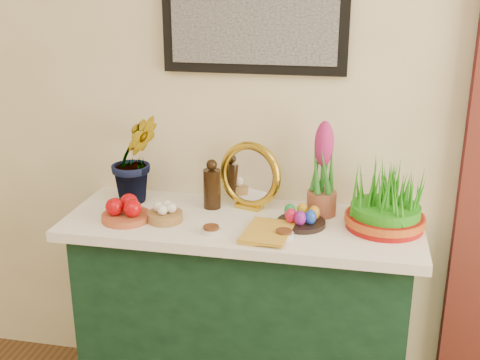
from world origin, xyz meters
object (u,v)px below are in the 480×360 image
hyacinth_green (134,145)px  book (246,229)px  mirror (250,176)px  sideboard (242,321)px  wheatgrass_sabzeh (386,201)px

hyacinth_green → book: size_ratio=2.20×
mirror → sideboard: bearing=-91.5°
mirror → wheatgrass_sabzeh: (0.54, -0.11, -0.03)m
mirror → wheatgrass_sabzeh: 0.56m
book → hyacinth_green: bearing=161.4°
sideboard → book: size_ratio=5.76×
hyacinth_green → mirror: size_ratio=1.75×
book → sideboard: bearing=112.2°
wheatgrass_sabzeh → book: bearing=-163.4°
sideboard → mirror: (0.00, 0.13, 0.60)m
mirror → book: size_ratio=1.26×
mirror → book: mirror is taller
book → wheatgrass_sabzeh: (0.51, 0.15, 0.09)m
hyacinth_green → book: (0.52, -0.24, -0.23)m
hyacinth_green → book: hyacinth_green is taller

